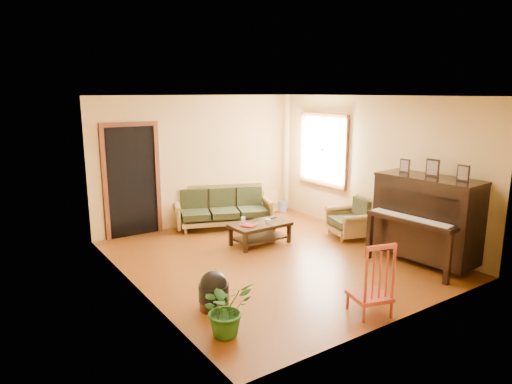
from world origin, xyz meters
TOP-DOWN VIEW (x-y plane):
  - floor at (0.00, 0.00)m, footprint 5.00×5.00m
  - doorway at (-1.45, 2.48)m, footprint 1.08×0.16m
  - window at (2.21, 1.30)m, footprint 0.12×1.36m
  - sofa at (0.21, 1.97)m, footprint 2.06×1.42m
  - coffee_table at (0.22, 0.72)m, footprint 1.07×0.60m
  - armchair at (1.82, 0.12)m, footprint 0.95×0.97m
  - piano at (1.87, -1.48)m, footprint 1.05×1.64m
  - footstool at (-1.67, -1.01)m, footprint 0.40×0.40m
  - red_chair at (-0.15, -2.18)m, footprint 0.55×0.58m
  - leaning_frame at (1.66, 2.36)m, footprint 0.41×0.12m
  - ceramic_crock at (1.93, 2.29)m, footprint 0.22×0.22m
  - potted_plant at (-1.85, -1.64)m, footprint 0.58×0.51m
  - book at (-0.12, 0.64)m, footprint 0.26×0.30m
  - candle at (-0.05, 0.84)m, footprint 0.09×0.09m
  - glass_jar at (0.37, 0.68)m, footprint 0.11×0.11m
  - remote at (0.59, 0.85)m, footprint 0.17×0.05m

SIDE VIEW (x-z plane):
  - floor at x=0.00m, z-range 0.00..0.00m
  - ceramic_crock at x=1.93m, z-range 0.00..0.25m
  - footstool at x=-1.67m, z-range 0.00..0.37m
  - coffee_table at x=0.22m, z-range 0.00..0.39m
  - leaning_frame at x=1.66m, z-range 0.00..0.54m
  - potted_plant at x=-1.85m, z-range 0.00..0.64m
  - armchair at x=1.82m, z-range 0.00..0.78m
  - remote at x=0.59m, z-range 0.39..0.40m
  - book at x=-0.12m, z-range 0.39..0.41m
  - sofa at x=0.21m, z-range 0.00..0.81m
  - glass_jar at x=0.37m, z-range 0.39..0.45m
  - candle at x=-0.05m, z-range 0.39..0.51m
  - red_chair at x=-0.15m, z-range 0.00..0.94m
  - piano at x=1.87m, z-range 0.00..1.39m
  - doorway at x=-1.45m, z-range 0.00..2.05m
  - window at x=2.21m, z-range 0.77..2.23m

